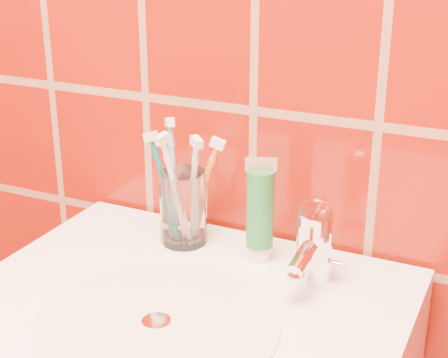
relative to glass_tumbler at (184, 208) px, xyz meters
The scene contains 8 objects.
glass_tumbler is the anchor object (origin of this frame).
toothpaste_tube 0.12m from the glass_tumbler, ahead, with size 0.04×0.04×0.15m.
faucet 0.21m from the glass_tumbler, ahead, with size 0.05×0.11×0.12m.
toothbrush_0 0.04m from the glass_tumbler, 29.81° to the left, with size 0.07×0.03×0.17m, color orange, non-canonical shape.
toothbrush_1 0.03m from the glass_tumbler, ahead, with size 0.05×0.04×0.18m, color silver, non-canonical shape.
toothbrush_2 0.04m from the glass_tumbler, 156.94° to the left, with size 0.05×0.05×0.19m, color #78B0D6, non-canonical shape.
toothbrush_3 0.04m from the glass_tumbler, behind, with size 0.07×0.03×0.17m, color #0D6A6E, non-canonical shape.
toothbrush_4 0.04m from the glass_tumbler, 86.28° to the right, with size 0.04×0.07×0.19m, color white, non-canonical shape.
Camera 1 is at (0.37, 0.31, 1.31)m, focal length 55.00 mm.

